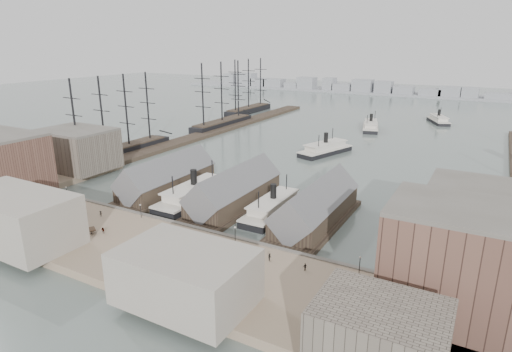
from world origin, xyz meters
The scene contains 42 objects.
ground centered at (0.00, 0.00, 0.00)m, with size 900.00×900.00×0.00m, color #54615D.
quay centered at (0.00, -20.00, 1.00)m, with size 180.00×30.00×2.00m, color #85705A.
seawall centered at (0.00, -5.20, 1.15)m, with size 180.00×1.20×2.30m, color #59544C.
west_wharf centered at (-68.00, 100.00, 0.80)m, with size 10.00×220.00×1.60m, color #2D231C.
ferry_shed_west centered at (-26.00, 16.88, 4.64)m, with size 14.00×42.00×12.60m.
ferry_shed_center centered at (0.00, 16.88, 4.64)m, with size 14.00×42.00×12.60m.
ferry_shed_east centered at (26.00, 16.88, 4.64)m, with size 14.00×42.00×12.60m.
warehouse_west_back centered at (-70.00, 18.00, 9.00)m, with size 26.00×20.00×14.00m, color #60564C.
warehouse_east_front centered at (66.00, -12.00, 11.50)m, with size 30.00×18.00×19.00m, color brown.
warehouse_east_back centered at (68.00, 15.00, 9.50)m, with size 28.00×20.00×15.00m, color #60564C.
street_bldg_center centered at (20.00, -32.00, 7.00)m, with size 24.00×16.00×10.00m, color gray.
street_bldg_west centered at (-30.00, -32.00, 8.00)m, with size 30.00×16.00×12.00m, color gray.
street_bldg_east centered at (55.00, -33.00, 7.50)m, with size 18.00×14.00×11.00m, color #60564C.
lamp_post_far_w centered at (-45.00, -7.00, 4.71)m, with size 0.44×0.44×3.92m.
lamp_post_near_w centered at (-15.00, -7.00, 4.71)m, with size 0.44×0.44×3.92m.
lamp_post_near_e centered at (15.00, -7.00, 4.71)m, with size 0.44×0.44×3.92m.
lamp_post_far_e centered at (45.00, -7.00, 4.71)m, with size 0.44×0.44×3.92m.
far_shore centered at (-2.07, 334.14, 3.91)m, with size 500.00×40.00×15.72m.
ferry_docked_west centered at (-13.00, 14.12, 2.58)m, with size 9.24×30.78×10.99m.
ferry_docked_east centered at (13.00, 16.88, 2.27)m, with size 8.14×27.15×9.70m.
ferry_open_near centered at (1.50, 90.41, 2.38)m, with size 17.17×29.65×10.15m.
ferry_open_mid centered at (4.51, 154.87, 2.26)m, with size 14.63×28.14×9.63m.
ferry_open_far centered at (35.22, 196.62, 2.06)m, with size 16.71×25.43×8.77m.
sailing_ship_near centered at (-76.76, 43.64, 2.54)m, with size 8.42×57.98×34.60m.
sailing_ship_mid centered at (-73.33, 120.78, 2.66)m, with size 9.02×52.12×37.09m.
sailing_ship_far centered at (-86.82, 174.65, 2.65)m, with size 8.93×49.62×36.72m.
tram centered at (58.48, -14.19, 4.01)m, with size 3.92×11.27×3.93m.
horse_cart_left centered at (-46.76, -19.33, 2.78)m, with size 4.40×3.96×1.51m.
horse_cart_center centered at (-17.34, -19.32, 2.80)m, with size 4.74×3.46×1.55m.
horse_cart_right centered at (8.89, -25.38, 2.75)m, with size 4.73×2.79×1.42m.
pedestrian_0 centered at (-52.58, -9.70, 2.83)m, with size 0.61×0.44×1.67m, color black.
pedestrian_1 centered at (-32.16, -23.30, 2.86)m, with size 0.84×0.65×1.72m, color black.
pedestrian_2 centered at (-25.23, -11.76, 2.80)m, with size 1.03×0.59×1.59m, color black.
pedestrian_3 centered at (-17.47, -27.87, 2.88)m, with size 1.03×0.43×1.76m, color black.
pedestrian_4 centered at (5.20, -14.77, 2.91)m, with size 0.89×0.58×1.82m, color black.
pedestrian_5 centered at (8.63, -16.86, 2.81)m, with size 0.59×0.43×1.63m, color black.
pedestrian_6 centered at (26.46, -11.19, 2.87)m, with size 0.84×0.66×1.73m, color black.
pedestrian_7 centered at (29.22, -24.32, 2.82)m, with size 1.06×0.61×1.63m, color black.
pedestrian_8 centered at (34.84, -11.36, 2.83)m, with size 0.98×0.41×1.67m, color black.
pedestrian_9 centered at (52.89, -23.48, 2.88)m, with size 0.86×0.56×1.77m, color black.
pedestrian_10 centered at (25.21, -15.59, 2.82)m, with size 0.80×0.62×1.64m, color black.
pedestrian_11 centered at (-28.02, -16.24, 2.88)m, with size 0.65×0.47×1.77m, color black.
Camera 1 is at (64.49, -85.38, 47.48)m, focal length 30.00 mm.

